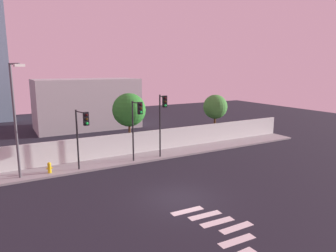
# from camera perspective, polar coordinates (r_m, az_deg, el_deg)

# --- Properties ---
(ground_plane) EXTENTS (80.00, 80.00, 0.00)m
(ground_plane) POSITION_cam_1_polar(r_m,az_deg,el_deg) (17.96, 2.08, -13.25)
(ground_plane) COLOR black
(sidewalk) EXTENTS (36.00, 2.40, 0.15)m
(sidewalk) POSITION_cam_1_polar(r_m,az_deg,el_deg) (24.86, -7.88, -6.28)
(sidewalk) COLOR gray
(sidewalk) RESTS_ON ground
(perimeter_wall) EXTENTS (36.00, 0.18, 1.80)m
(perimeter_wall) POSITION_cam_1_polar(r_m,az_deg,el_deg) (25.76, -9.00, -3.46)
(perimeter_wall) COLOR silver
(perimeter_wall) RESTS_ON sidewalk
(crosswalk_marking) EXTENTS (3.30, 4.77, 0.01)m
(crosswalk_marking) POSITION_cam_1_polar(r_m,az_deg,el_deg) (15.21, 9.36, -18.05)
(crosswalk_marking) COLOR silver
(crosswalk_marking) RESTS_ON ground
(traffic_light_left) EXTENTS (0.53, 1.81, 4.31)m
(traffic_light_left) POSITION_cam_1_polar(r_m,az_deg,el_deg) (21.61, -15.64, -0.26)
(traffic_light_left) COLOR black
(traffic_light_left) RESTS_ON sidewalk
(traffic_light_center) EXTENTS (0.35, 1.21, 5.07)m
(traffic_light_center) POSITION_cam_1_polar(r_m,az_deg,el_deg) (24.14, -1.04, 2.42)
(traffic_light_center) COLOR black
(traffic_light_center) RESTS_ON sidewalk
(traffic_light_right) EXTENTS (0.41, 1.30, 4.70)m
(traffic_light_right) POSITION_cam_1_polar(r_m,az_deg,el_deg) (23.15, -5.82, 1.40)
(traffic_light_right) COLOR black
(traffic_light_right) RESTS_ON sidewalk
(street_lamp_curbside) EXTENTS (0.83, 1.67, 7.45)m
(street_lamp_curbside) POSITION_cam_1_polar(r_m,az_deg,el_deg) (21.75, -26.44, 2.13)
(street_lamp_curbside) COLOR #4C4C51
(street_lamp_curbside) RESTS_ON sidewalk
(fire_hydrant) EXTENTS (0.44, 0.26, 0.76)m
(fire_hydrant) POSITION_cam_1_polar(r_m,az_deg,el_deg) (22.90, -21.14, -7.14)
(fire_hydrant) COLOR gold
(fire_hydrant) RESTS_ON sidewalk
(roadside_tree_midleft) EXTENTS (2.92, 2.92, 5.17)m
(roadside_tree_midleft) POSITION_cam_1_polar(r_m,az_deg,el_deg) (27.03, -7.24, 2.97)
(roadside_tree_midleft) COLOR brown
(roadside_tree_midleft) RESTS_ON ground
(roadside_tree_midright) EXTENTS (2.47, 2.47, 4.63)m
(roadside_tree_midright) POSITION_cam_1_polar(r_m,az_deg,el_deg) (31.82, 8.75, 3.51)
(roadside_tree_midright) COLOR brown
(roadside_tree_midright) RESTS_ON ground
(low_building_distant) EXTENTS (12.07, 6.00, 6.02)m
(low_building_distant) POSITION_cam_1_polar(r_m,az_deg,el_deg) (38.94, -14.79, 4.03)
(low_building_distant) COLOR #AAAAAA
(low_building_distant) RESTS_ON ground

